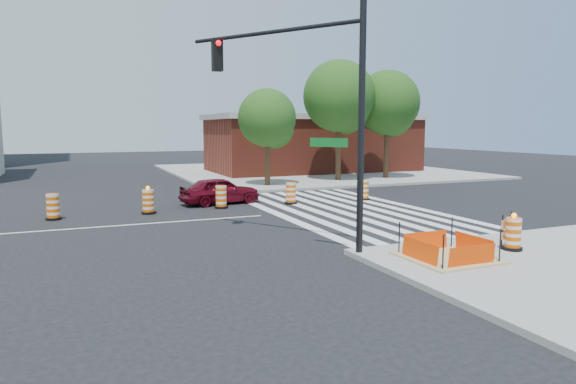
# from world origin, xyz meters

# --- Properties ---
(ground) EXTENTS (120.00, 120.00, 0.00)m
(ground) POSITION_xyz_m (0.00, 0.00, 0.00)
(ground) COLOR black
(ground) RESTS_ON ground
(sidewalk_ne) EXTENTS (22.00, 22.00, 0.15)m
(sidewalk_ne) POSITION_xyz_m (18.00, 18.00, 0.07)
(sidewalk_ne) COLOR gray
(sidewalk_ne) RESTS_ON ground
(crosswalk_east) EXTENTS (6.75, 13.50, 0.01)m
(crosswalk_east) POSITION_xyz_m (10.95, 0.00, 0.01)
(crosswalk_east) COLOR silver
(crosswalk_east) RESTS_ON ground
(lane_centerline) EXTENTS (14.00, 0.12, 0.01)m
(lane_centerline) POSITION_xyz_m (0.00, 0.00, 0.01)
(lane_centerline) COLOR silver
(lane_centerline) RESTS_ON ground
(excavation_pit) EXTENTS (2.20, 2.20, 0.90)m
(excavation_pit) POSITION_xyz_m (9.00, -9.00, 0.22)
(excavation_pit) COLOR tan
(excavation_pit) RESTS_ON ground
(brick_storefront) EXTENTS (16.50, 8.50, 4.60)m
(brick_storefront) POSITION_xyz_m (18.00, 18.00, 2.32)
(brick_storefront) COLOR maroon
(brick_storefront) RESTS_ON ground
(red_coupe) EXTENTS (3.93, 2.05, 1.28)m
(red_coupe) POSITION_xyz_m (6.35, 3.85, 0.64)
(red_coupe) COLOR #580714
(red_coupe) RESTS_ON ground
(signal_pole_se) EXTENTS (3.43, 5.20, 8.07)m
(signal_pole_se) POSITION_xyz_m (6.31, -6.05, 4.95)
(signal_pole_se) COLOR black
(signal_pole_se) RESTS_ON ground
(pit_drum) EXTENTS (0.54, 0.54, 1.06)m
(pit_drum) POSITION_xyz_m (11.34, -8.95, 0.59)
(pit_drum) COLOR black
(pit_drum) RESTS_ON ground
(barricade) EXTENTS (0.78, 0.42, 1.00)m
(barricade) POSITION_xyz_m (11.47, -8.59, 0.70)
(barricade) COLOR #ED5B04
(barricade) RESTS_ON ground
(tree_north_c) EXTENTS (3.53, 3.47, 5.90)m
(tree_north_c) POSITION_xyz_m (10.86, 9.35, 3.96)
(tree_north_c) COLOR #382314
(tree_north_c) RESTS_ON ground
(tree_north_d) EXTENTS (4.69, 4.69, 7.98)m
(tree_north_d) POSITION_xyz_m (16.25, 10.37, 5.35)
(tree_north_d) COLOR #382314
(tree_north_d) RESTS_ON ground
(tree_north_e) EXTENTS (4.40, 4.40, 7.48)m
(tree_north_e) POSITION_xyz_m (20.04, 10.45, 5.02)
(tree_north_e) COLOR #382314
(tree_north_e) RESTS_ON ground
(median_drum_3) EXTENTS (0.60, 0.60, 1.02)m
(median_drum_3) POSITION_xyz_m (-0.80, 2.28, 0.48)
(median_drum_3) COLOR black
(median_drum_3) RESTS_ON ground
(median_drum_4) EXTENTS (0.60, 0.60, 1.18)m
(median_drum_4) POSITION_xyz_m (2.83, 2.27, 0.49)
(median_drum_4) COLOR black
(median_drum_4) RESTS_ON ground
(median_drum_5) EXTENTS (0.60, 0.60, 1.02)m
(median_drum_5) POSITION_xyz_m (6.05, 2.54, 0.48)
(median_drum_5) COLOR black
(median_drum_5) RESTS_ON ground
(median_drum_6) EXTENTS (0.60, 0.60, 1.02)m
(median_drum_6) POSITION_xyz_m (9.44, 2.52, 0.48)
(median_drum_6) COLOR black
(median_drum_6) RESTS_ON ground
(median_drum_7) EXTENTS (0.60, 0.60, 1.02)m
(median_drum_7) POSITION_xyz_m (13.31, 2.32, 0.48)
(median_drum_7) COLOR black
(median_drum_7) RESTS_ON ground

